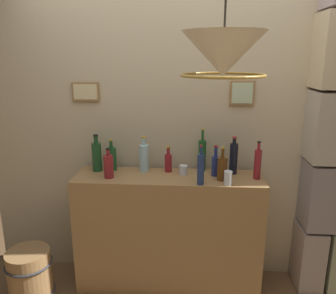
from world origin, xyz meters
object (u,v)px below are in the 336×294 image
(liquor_bottle_tequila, at_px, (112,158))
(liquor_bottle_port, at_px, (234,158))
(liquor_bottle_brandy, at_px, (144,157))
(glass_tumbler_highball, at_px, (228,178))
(liquor_bottle_scotch, at_px, (109,166))
(wooden_barrel, at_px, (30,277))
(liquor_bottle_vodka, at_px, (201,169))
(pendant_lamp, at_px, (223,55))
(liquor_bottle_vermouth, at_px, (97,156))
(liquor_bottle_mezcal, at_px, (258,164))
(liquor_bottle_gin, at_px, (215,165))
(liquor_bottle_whiskey, at_px, (202,155))
(liquor_bottle_rye, at_px, (168,162))
(liquor_bottle_rum, at_px, (222,168))
(glass_tumbler_rocks, at_px, (183,170))

(liquor_bottle_tequila, bearing_deg, liquor_bottle_port, -0.95)
(liquor_bottle_brandy, distance_m, glass_tumbler_highball, 0.71)
(liquor_bottle_scotch, xyz_separation_m, wooden_barrel, (-0.60, -0.24, -0.85))
(liquor_bottle_vodka, height_order, pendant_lamp, pendant_lamp)
(liquor_bottle_vermouth, bearing_deg, glass_tumbler_highball, -13.25)
(pendant_lamp, bearing_deg, liquor_bottle_vodka, 99.09)
(liquor_bottle_vodka, xyz_separation_m, wooden_barrel, (-1.30, -0.15, -0.87))
(liquor_bottle_port, relative_size, pendant_lamp, 0.48)
(liquor_bottle_mezcal, distance_m, liquor_bottle_scotch, 1.14)
(glass_tumbler_highball, bearing_deg, liquor_bottle_port, 75.77)
(liquor_bottle_gin, height_order, liquor_bottle_whiskey, liquor_bottle_whiskey)
(liquor_bottle_tequila, xyz_separation_m, liquor_bottle_whiskey, (0.74, 0.04, 0.03))
(liquor_bottle_vodka, bearing_deg, liquor_bottle_whiskey, 86.66)
(liquor_bottle_vodka, xyz_separation_m, liquor_bottle_whiskey, (0.02, 0.31, 0.02))
(liquor_bottle_vermouth, relative_size, liquor_bottle_mezcal, 1.02)
(liquor_bottle_gin, xyz_separation_m, wooden_barrel, (-1.42, -0.34, -0.85))
(liquor_bottle_rye, distance_m, liquor_bottle_vodka, 0.37)
(liquor_bottle_vermouth, relative_size, liquor_bottle_vodka, 1.02)
(liquor_bottle_scotch, bearing_deg, liquor_bottle_gin, 7.29)
(liquor_bottle_rum, distance_m, liquor_bottle_tequila, 0.90)
(liquor_bottle_rye, relative_size, liquor_bottle_tequila, 0.82)
(liquor_bottle_mezcal, bearing_deg, glass_tumbler_rocks, 173.56)
(liquor_bottle_rye, height_order, liquor_bottle_brandy, liquor_bottle_brandy)
(glass_tumbler_highball, xyz_separation_m, wooden_barrel, (-1.50, -0.15, -0.81))
(liquor_bottle_port, bearing_deg, liquor_bottle_gin, -157.20)
(liquor_bottle_vermouth, distance_m, glass_tumbler_rocks, 0.71)
(liquor_bottle_rum, relative_size, liquor_bottle_scotch, 1.10)
(liquor_bottle_vermouth, bearing_deg, liquor_bottle_brandy, 2.60)
(liquor_bottle_rum, bearing_deg, liquor_bottle_gin, 115.81)
(liquor_bottle_rye, height_order, liquor_bottle_vodka, liquor_bottle_vodka)
(liquor_bottle_vermouth, height_order, liquor_bottle_gin, liquor_bottle_vermouth)
(liquor_bottle_whiskey, bearing_deg, liquor_bottle_mezcal, -21.51)
(liquor_bottle_brandy, bearing_deg, liquor_bottle_rum, -14.44)
(liquor_bottle_vodka, distance_m, liquor_bottle_whiskey, 0.31)
(liquor_bottle_gin, xyz_separation_m, liquor_bottle_mezcal, (0.31, -0.05, 0.03))
(liquor_bottle_rum, xyz_separation_m, wooden_barrel, (-1.47, -0.25, -0.85))
(liquor_bottle_vermouth, bearing_deg, liquor_bottle_rum, -8.03)
(liquor_bottle_port, bearing_deg, liquor_bottle_rum, -123.38)
(liquor_bottle_mezcal, height_order, pendant_lamp, pendant_lamp)
(liquor_bottle_vermouth, bearing_deg, liquor_bottle_scotch, -49.01)
(liquor_bottle_whiskey, bearing_deg, wooden_barrel, -160.93)
(liquor_bottle_whiskey, xyz_separation_m, wooden_barrel, (-1.32, -0.46, -0.89))
(liquor_bottle_rum, xyz_separation_m, liquor_bottle_mezcal, (0.27, 0.04, 0.03))
(liquor_bottle_vodka, bearing_deg, glass_tumbler_highball, -0.25)
(liquor_bottle_tequila, bearing_deg, pendant_lamp, -44.88)
(liquor_bottle_whiskey, distance_m, wooden_barrel, 1.66)
(liquor_bottle_port, xyz_separation_m, liquor_bottle_mezcal, (0.17, -0.11, -0.01))
(liquor_bottle_port, bearing_deg, liquor_bottle_brandy, 179.59)
(liquor_bottle_rum, xyz_separation_m, glass_tumbler_highball, (0.04, -0.10, -0.04))
(liquor_bottle_scotch, bearing_deg, liquor_bottle_port, 9.76)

